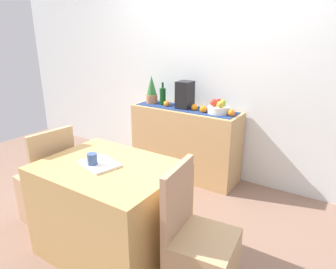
{
  "coord_description": "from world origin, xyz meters",
  "views": [
    {
      "loc": [
        1.44,
        -2.01,
        1.67
      ],
      "look_at": [
        -0.1,
        0.35,
        0.7
      ],
      "focal_mm": 32.48,
      "sensor_mm": 36.0,
      "label": 1
    }
  ],
  "objects": [
    {
      "name": "chair_near_window",
      "position": [
        -0.79,
        -0.57,
        0.27
      ],
      "size": [
        0.44,
        0.44,
        0.9
      ],
      "color": "tan",
      "rests_on": "ground"
    },
    {
      "name": "coffee_maker",
      "position": [
        -0.24,
        0.92,
        0.98
      ],
      "size": [
        0.16,
        0.18,
        0.31
      ],
      "primitive_type": "cube",
      "color": "black",
      "rests_on": "sideboard_console"
    },
    {
      "name": "sideboard_console",
      "position": [
        -0.23,
        0.92,
        0.41
      ],
      "size": [
        1.28,
        0.42,
        0.82
      ],
      "primitive_type": "cube",
      "color": "tan",
      "rests_on": "ground"
    },
    {
      "name": "wine_bottle",
      "position": [
        -0.54,
        0.92,
        0.93
      ],
      "size": [
        0.07,
        0.07,
        0.27
      ],
      "color": "#0F4018",
      "rests_on": "sideboard_console"
    },
    {
      "name": "coffee_cup",
      "position": [
        -0.1,
        -0.64,
        0.79
      ],
      "size": [
        0.07,
        0.07,
        0.1
      ],
      "primitive_type": "cylinder",
      "color": "#39558F",
      "rests_on": "dining_table"
    },
    {
      "name": "orange_loose_mid",
      "position": [
        0.33,
        0.88,
        0.86
      ],
      "size": [
        0.08,
        0.08,
        0.08
      ],
      "primitive_type": "sphere",
      "color": "orange",
      "rests_on": "sideboard_console"
    },
    {
      "name": "orange_loose_end",
      "position": [
        -0.46,
        0.87,
        0.86
      ],
      "size": [
        0.07,
        0.07,
        0.07
      ],
      "primitive_type": "sphere",
      "color": "orange",
      "rests_on": "sideboard_console"
    },
    {
      "name": "chair_by_corner",
      "position": [
        0.75,
        -0.57,
        0.27
      ],
      "size": [
        0.44,
        0.44,
        0.9
      ],
      "color": "tan",
      "rests_on": "ground"
    },
    {
      "name": "table_runner",
      "position": [
        -0.23,
        0.92,
        0.83
      ],
      "size": [
        1.2,
        0.32,
        0.01
      ],
      "primitive_type": "cube",
      "color": "navy",
      "rests_on": "sideboard_console"
    },
    {
      "name": "ground_plane",
      "position": [
        0.0,
        0.0,
        -0.01
      ],
      "size": [
        6.4,
        6.4,
        0.02
      ],
      "primitive_type": "cube",
      "color": "#826251",
      "rests_on": "ground"
    },
    {
      "name": "dining_table",
      "position": [
        -0.02,
        -0.57,
        0.37
      ],
      "size": [
        1.01,
        0.76,
        0.74
      ],
      "primitive_type": "cube",
      "color": "tan",
      "rests_on": "ground"
    },
    {
      "name": "fruit_bowl",
      "position": [
        0.17,
        0.92,
        0.87
      ],
      "size": [
        0.23,
        0.23,
        0.08
      ],
      "primitive_type": "cylinder",
      "color": "white",
      "rests_on": "table_runner"
    },
    {
      "name": "potted_plant",
      "position": [
        -0.71,
        0.92,
        0.98
      ],
      "size": [
        0.14,
        0.14,
        0.34
      ],
      "color": "#AB714D",
      "rests_on": "sideboard_console"
    },
    {
      "name": "open_book",
      "position": [
        -0.08,
        -0.59,
        0.75
      ],
      "size": [
        0.33,
        0.28,
        0.02
      ],
      "primitive_type": "cube",
      "rotation": [
        0.0,
        0.0,
        -0.27
      ],
      "color": "white",
      "rests_on": "dining_table"
    },
    {
      "name": "orange_loose_far",
      "position": [
        -0.1,
        0.89,
        0.86
      ],
      "size": [
        0.07,
        0.07,
        0.07
      ],
      "primitive_type": "sphere",
      "color": "orange",
      "rests_on": "sideboard_console"
    },
    {
      "name": "apple_front",
      "position": [
        0.14,
        0.98,
        0.94
      ],
      "size": [
        0.07,
        0.07,
        0.07
      ],
      "primitive_type": "sphere",
      "color": "red",
      "rests_on": "fruit_bowl"
    },
    {
      "name": "orange_loose_near_bowl",
      "position": [
        0.02,
        0.86,
        0.86
      ],
      "size": [
        0.08,
        0.08,
        0.08
      ],
      "primitive_type": "sphere",
      "color": "orange",
      "rests_on": "sideboard_console"
    },
    {
      "name": "apple_upper",
      "position": [
        0.22,
        0.86,
        0.94
      ],
      "size": [
        0.07,
        0.07,
        0.07
      ],
      "primitive_type": "sphere",
      "color": "gold",
      "rests_on": "fruit_bowl"
    },
    {
      "name": "apple_center",
      "position": [
        0.2,
        0.95,
        0.94
      ],
      "size": [
        0.07,
        0.07,
        0.07
      ],
      "primitive_type": "sphere",
      "color": "#91B02C",
      "rests_on": "fruit_bowl"
    },
    {
      "name": "room_wall_rear",
      "position": [
        0.0,
        1.18,
        1.35
      ],
      "size": [
        6.4,
        0.06,
        2.7
      ],
      "primitive_type": "cube",
      "color": "silver",
      "rests_on": "ground"
    },
    {
      "name": "apple_right",
      "position": [
        0.13,
        0.89,
        0.94
      ],
      "size": [
        0.08,
        0.08,
        0.08
      ],
      "primitive_type": "sphere",
      "color": "#BA3124",
      "rests_on": "fruit_bowl"
    }
  ]
}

